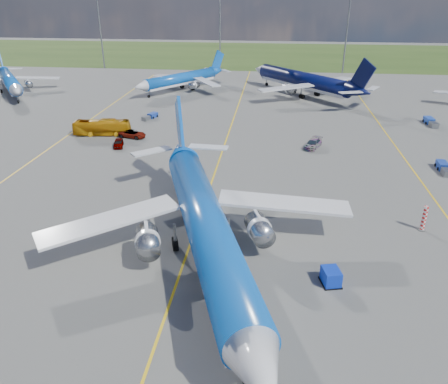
# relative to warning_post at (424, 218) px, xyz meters

# --- Properties ---
(ground) EXTENTS (400.00, 400.00, 0.00)m
(ground) POSITION_rel_warning_post_xyz_m (-26.00, -8.00, -1.50)
(ground) COLOR #5D5D5A
(ground) RESTS_ON ground
(grass_strip) EXTENTS (400.00, 80.00, 0.01)m
(grass_strip) POSITION_rel_warning_post_xyz_m (-26.00, 142.00, -1.50)
(grass_strip) COLOR #2D4719
(grass_strip) RESTS_ON ground
(taxiway_lines) EXTENTS (60.25, 160.00, 0.02)m
(taxiway_lines) POSITION_rel_warning_post_xyz_m (-25.83, 19.70, -1.49)
(taxiway_lines) COLOR yellow
(taxiway_lines) RESTS_ON ground
(floodlight_masts) EXTENTS (202.20, 0.50, 22.70)m
(floodlight_masts) POSITION_rel_warning_post_xyz_m (-16.00, 102.00, 11.06)
(floodlight_masts) COLOR slate
(floodlight_masts) RESTS_ON ground
(warning_post) EXTENTS (0.50, 0.50, 3.00)m
(warning_post) POSITION_rel_warning_post_xyz_m (0.00, 0.00, 0.00)
(warning_post) COLOR red
(warning_post) RESTS_ON ground
(bg_jet_nw) EXTENTS (43.82, 45.57, 9.49)m
(bg_jet_nw) POSITION_rel_warning_post_xyz_m (-85.91, 61.27, -1.50)
(bg_jet_nw) COLOR #0D52B8
(bg_jet_nw) RESTS_ON ground
(bg_jet_nnw) EXTENTS (40.60, 42.58, 8.88)m
(bg_jet_nnw) POSITION_rel_warning_post_xyz_m (-42.61, 70.18, -1.50)
(bg_jet_nnw) COLOR #0D52B8
(bg_jet_nnw) RESTS_ON ground
(bg_jet_n) EXTENTS (52.68, 53.80, 11.23)m
(bg_jet_n) POSITION_rel_warning_post_xyz_m (-10.61, 68.25, -1.50)
(bg_jet_n) COLOR #070C3A
(bg_jet_n) RESTS_ON ground
(main_airliner) EXTENTS (48.42, 55.35, 12.17)m
(main_airliner) POSITION_rel_warning_post_xyz_m (-23.69, -9.19, -1.50)
(main_airliner) COLOR #0D52B8
(main_airliner) RESTS_ON ground
(uld_container) EXTENTS (1.94, 2.22, 1.53)m
(uld_container) POSITION_rel_warning_post_xyz_m (-11.56, -11.44, -0.73)
(uld_container) COLOR #0D2DB9
(uld_container) RESTS_ON ground
(apron_bus) EXTENTS (10.77, 3.79, 2.94)m
(apron_bus) POSITION_rel_warning_post_xyz_m (-49.54, 30.14, -0.03)
(apron_bus) COLOR #C4820B
(apron_bus) RESTS_ON ground
(service_car_a) EXTENTS (2.51, 4.20, 1.34)m
(service_car_a) POSITION_rel_warning_post_xyz_m (-44.29, 23.89, -0.83)
(service_car_a) COLOR #999999
(service_car_a) RESTS_ON ground
(service_car_b) EXTENTS (5.45, 3.38, 1.41)m
(service_car_b) POSITION_rel_warning_post_xyz_m (-43.44, 29.24, -0.80)
(service_car_b) COLOR #999999
(service_car_b) RESTS_ON ground
(service_car_c) EXTENTS (3.83, 5.41, 1.45)m
(service_car_c) POSITION_rel_warning_post_xyz_m (-10.56, 27.29, -0.77)
(service_car_c) COLOR #999999
(service_car_c) RESTS_ON ground
(baggage_tug_w) EXTENTS (1.62, 4.96, 1.10)m
(baggage_tug_w) POSITION_rel_warning_post_xyz_m (8.45, 18.85, -0.99)
(baggage_tug_w) COLOR #193697
(baggage_tug_w) RESTS_ON ground
(baggage_tug_c) EXTENTS (2.67, 4.56, 0.99)m
(baggage_tug_c) POSITION_rel_warning_post_xyz_m (-43.58, 42.28, -1.03)
(baggage_tug_c) COLOR #193698
(baggage_tug_c) RESTS_ON ground
(baggage_tug_e) EXTENTS (1.62, 5.37, 1.19)m
(baggage_tug_e) POSITION_rel_warning_post_xyz_m (14.16, 44.32, -0.94)
(baggage_tug_e) COLOR #1B3FA5
(baggage_tug_e) RESTS_ON ground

